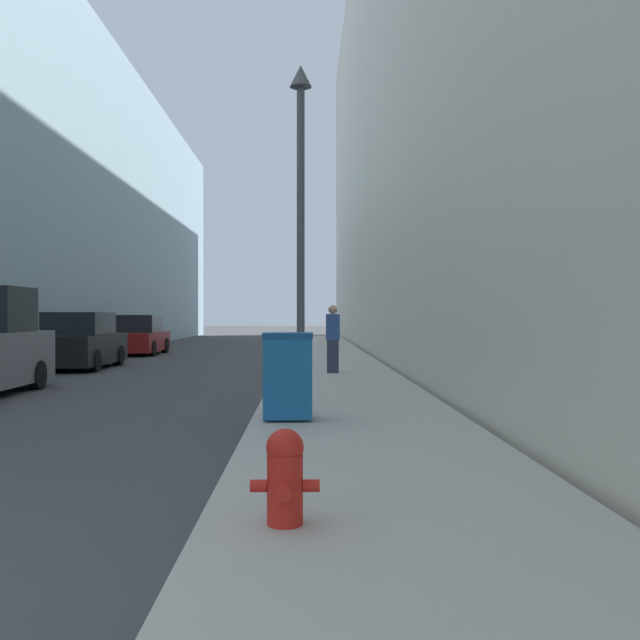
# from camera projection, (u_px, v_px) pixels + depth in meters

# --- Properties ---
(sidewalk_right) EXTENTS (3.15, 60.00, 0.14)m
(sidewalk_right) POSITION_uv_depth(u_px,v_px,m) (333.00, 368.00, 21.01)
(sidewalk_right) COLOR #B7B2A8
(sidewalk_right) RESTS_ON ground
(building_right_stone) EXTENTS (12.00, 60.00, 21.08)m
(building_right_stone) POSITION_uv_depth(u_px,v_px,m) (513.00, 97.00, 29.07)
(building_right_stone) COLOR beige
(building_right_stone) RESTS_ON ground
(fire_hydrant) EXTENTS (0.50, 0.39, 0.69)m
(fire_hydrant) POSITION_uv_depth(u_px,v_px,m) (285.00, 474.00, 5.12)
(fire_hydrant) COLOR red
(fire_hydrant) RESTS_ON sidewalk_right
(trash_bin) EXTENTS (0.71, 0.63, 1.25)m
(trash_bin) POSITION_uv_depth(u_px,v_px,m) (288.00, 375.00, 10.22)
(trash_bin) COLOR #19609E
(trash_bin) RESTS_ON sidewalk_right
(lamppost) EXTENTS (0.43, 0.43, 6.37)m
(lamppost) POSITION_uv_depth(u_px,v_px,m) (301.00, 200.00, 13.86)
(lamppost) COLOR #4C4C51
(lamppost) RESTS_ON sidewalk_right
(parked_sedan_near) EXTENTS (1.93, 4.38, 1.73)m
(parked_sedan_near) POSITION_uv_depth(u_px,v_px,m) (80.00, 343.00, 21.86)
(parked_sedan_near) COLOR black
(parked_sedan_near) RESTS_ON ground
(parked_sedan_far) EXTENTS (1.82, 4.29, 1.64)m
(parked_sedan_far) POSITION_uv_depth(u_px,v_px,m) (140.00, 337.00, 29.51)
(parked_sedan_far) COLOR maroon
(parked_sedan_far) RESTS_ON ground
(pedestrian_on_sidewalk) EXTENTS (0.35, 0.23, 1.75)m
(pedestrian_on_sidewalk) POSITION_uv_depth(u_px,v_px,m) (333.00, 339.00, 18.48)
(pedestrian_on_sidewalk) COLOR #2D3347
(pedestrian_on_sidewalk) RESTS_ON sidewalk_right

